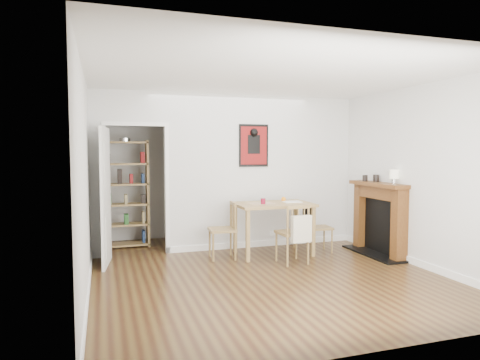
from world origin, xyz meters
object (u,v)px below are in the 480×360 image
object	(u,v)px
notebook	(292,202)
ceramic_jar_a	(376,178)
fireplace	(380,216)
orange_fruit	(284,199)
chair_right	(319,227)
mantel_lamp	(394,175)
ceramic_jar_b	(365,178)
dining_table	(273,209)
bookshelf	(126,194)
red_glass	(263,201)
chair_left	(222,230)
chair_front	(293,233)

from	to	relation	value
notebook	ceramic_jar_a	size ratio (longest dim) A/B	2.48
fireplace	orange_fruit	world-z (taller)	fireplace
chair_right	notebook	world-z (taller)	notebook
mantel_lamp	ceramic_jar_b	size ratio (longest dim) A/B	2.08
dining_table	mantel_lamp	world-z (taller)	mantel_lamp
ceramic_jar_b	dining_table	bearing A→B (deg)	171.79
mantel_lamp	ceramic_jar_a	world-z (taller)	mantel_lamp
orange_fruit	notebook	distance (m)	0.15
chair_right	mantel_lamp	distance (m)	1.45
bookshelf	red_glass	distance (m)	2.44
orange_fruit	mantel_lamp	distance (m)	1.75
chair_right	bookshelf	world-z (taller)	bookshelf
red_glass	ceramic_jar_b	world-z (taller)	ceramic_jar_b
chair_left	ceramic_jar_b	distance (m)	2.52
chair_left	notebook	bearing A→B (deg)	0.79
notebook	mantel_lamp	xyz separation A→B (m)	(1.31, -0.84, 0.46)
fireplace	mantel_lamp	bearing A→B (deg)	-88.46
ceramic_jar_a	chair_right	bearing A→B (deg)	160.38
red_glass	mantel_lamp	size ratio (longest dim) A/B	0.44
chair_right	chair_front	world-z (taller)	chair_front
red_glass	notebook	xyz separation A→B (m)	(0.54, 0.10, -0.04)
bookshelf	orange_fruit	world-z (taller)	bookshelf
bookshelf	ceramic_jar_a	distance (m)	4.21
mantel_lamp	notebook	bearing A→B (deg)	147.23
chair_left	bookshelf	xyz separation A→B (m)	(-1.36, 1.30, 0.47)
chair_right	red_glass	xyz separation A→B (m)	(-0.99, -0.02, 0.47)
chair_right	ceramic_jar_a	size ratio (longest dim) A/B	6.77
orange_fruit	notebook	xyz separation A→B (m)	(0.10, -0.11, -0.03)
orange_fruit	ceramic_jar_a	world-z (taller)	ceramic_jar_a
red_glass	chair_front	bearing A→B (deg)	-60.62
dining_table	red_glass	world-z (taller)	red_glass
chair_left	red_glass	size ratio (longest dim) A/B	9.32
chair_front	bookshelf	xyz separation A→B (m)	(-2.28, 1.89, 0.46)
chair_front	notebook	world-z (taller)	chair_front
dining_table	red_glass	size ratio (longest dim) A/B	12.90
mantel_lamp	chair_front	bearing A→B (deg)	171.22
chair_left	orange_fruit	world-z (taller)	orange_fruit
red_glass	ceramic_jar_a	bearing A→B (deg)	-8.72
dining_table	orange_fruit	distance (m)	0.29
ceramic_jar_b	chair_right	bearing A→B (deg)	168.81
notebook	ceramic_jar_b	distance (m)	1.29
dining_table	fireplace	distance (m)	1.71
orange_fruit	bookshelf	bearing A→B (deg)	154.29
mantel_lamp	chair_left	bearing A→B (deg)	161.65
chair_right	ceramic_jar_b	distance (m)	1.12
fireplace	red_glass	bearing A→B (deg)	167.35
chair_left	chair_right	distance (m)	1.63
bookshelf	mantel_lamp	size ratio (longest dim) A/B	8.51
chair_left	ceramic_jar_a	xyz separation A→B (m)	(2.49, -0.37, 0.78)
fireplace	notebook	world-z (taller)	fireplace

